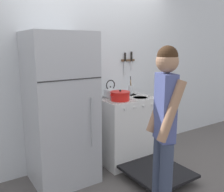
{
  "coord_description": "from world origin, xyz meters",
  "views": [
    {
      "loc": [
        -1.73,
        -3.07,
        1.66
      ],
      "look_at": [
        -0.02,
        -0.46,
        1.02
      ],
      "focal_mm": 40.0,
      "sensor_mm": 36.0,
      "label": 1
    }
  ],
  "objects_px": {
    "dutch_oven_pot": "(120,96)",
    "person": "(164,126)",
    "refrigerator": "(61,110)",
    "tea_kettle": "(111,92)",
    "utensil_jar": "(130,89)",
    "stove_range": "(126,130)"
  },
  "relations": [
    {
      "from": "stove_range",
      "to": "dutch_oven_pot",
      "type": "xyz_separation_m",
      "value": [
        -0.17,
        -0.08,
        0.53
      ]
    },
    {
      "from": "refrigerator",
      "to": "stove_range",
      "type": "distance_m",
      "value": 1.06
    },
    {
      "from": "stove_range",
      "to": "dutch_oven_pot",
      "type": "relative_size",
      "value": 4.54
    },
    {
      "from": "person",
      "to": "stove_range",
      "type": "bearing_deg",
      "value": -0.63
    },
    {
      "from": "person",
      "to": "dutch_oven_pot",
      "type": "bearing_deg",
      "value": 5.9
    },
    {
      "from": "refrigerator",
      "to": "stove_range",
      "type": "bearing_deg",
      "value": -1.13
    },
    {
      "from": "tea_kettle",
      "to": "person",
      "type": "relative_size",
      "value": 0.15
    },
    {
      "from": "refrigerator",
      "to": "tea_kettle",
      "type": "xyz_separation_m",
      "value": [
        0.8,
        0.15,
        0.11
      ]
    },
    {
      "from": "dutch_oven_pot",
      "to": "person",
      "type": "height_order",
      "value": "person"
    },
    {
      "from": "dutch_oven_pot",
      "to": "person",
      "type": "xyz_separation_m",
      "value": [
        -0.29,
        -1.1,
        -0.05
      ]
    },
    {
      "from": "tea_kettle",
      "to": "person",
      "type": "xyz_separation_m",
      "value": [
        -0.3,
        -1.35,
        -0.07
      ]
    },
    {
      "from": "dutch_oven_pot",
      "to": "tea_kettle",
      "type": "distance_m",
      "value": 0.25
    },
    {
      "from": "dutch_oven_pot",
      "to": "stove_range",
      "type": "bearing_deg",
      "value": 26.24
    },
    {
      "from": "refrigerator",
      "to": "dutch_oven_pot",
      "type": "relative_size",
      "value": 5.94
    },
    {
      "from": "utensil_jar",
      "to": "dutch_oven_pot",
      "type": "bearing_deg",
      "value": -145.07
    },
    {
      "from": "stove_range",
      "to": "refrigerator",
      "type": "bearing_deg",
      "value": 178.87
    },
    {
      "from": "utensil_jar",
      "to": "stove_range",
      "type": "bearing_deg",
      "value": -138.54
    },
    {
      "from": "refrigerator",
      "to": "dutch_oven_pot",
      "type": "distance_m",
      "value": 0.8
    },
    {
      "from": "stove_range",
      "to": "utensil_jar",
      "type": "xyz_separation_m",
      "value": [
        0.19,
        0.17,
        0.55
      ]
    },
    {
      "from": "stove_range",
      "to": "dutch_oven_pot",
      "type": "bearing_deg",
      "value": -153.76
    },
    {
      "from": "dutch_oven_pot",
      "to": "utensil_jar",
      "type": "height_order",
      "value": "utensil_jar"
    },
    {
      "from": "dutch_oven_pot",
      "to": "person",
      "type": "distance_m",
      "value": 1.14
    }
  ]
}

